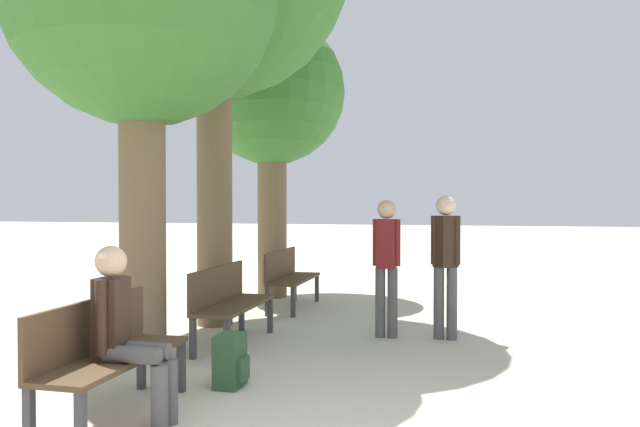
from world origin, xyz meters
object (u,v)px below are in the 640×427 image
at_px(bench_row_1, 228,299).
at_px(tree_row_2, 272,97).
at_px(bench_row_0, 105,348).
at_px(pedestrian_near, 386,259).
at_px(pedestrian_mid, 445,257).
at_px(backpack, 231,361).
at_px(bench_row_2, 288,274).
at_px(person_seated, 126,329).

height_order(bench_row_1, tree_row_2, tree_row_2).
distance_m(bench_row_0, bench_row_1, 2.50).
xyz_separation_m(bench_row_1, pedestrian_near, (1.74, 0.79, 0.43)).
relative_size(tree_row_2, pedestrian_near, 2.88).
xyz_separation_m(bench_row_1, pedestrian_mid, (2.43, 0.85, 0.46)).
xyz_separation_m(pedestrian_near, pedestrian_mid, (0.70, 0.06, 0.03)).
relative_size(bench_row_1, backpack, 3.26).
relative_size(bench_row_1, pedestrian_mid, 0.89).
bearing_deg(tree_row_2, pedestrian_mid, -41.90).
height_order(bench_row_1, pedestrian_mid, pedestrian_mid).
bearing_deg(bench_row_0, bench_row_2, 90.00).
distance_m(person_seated, backpack, 1.22).
height_order(bench_row_1, bench_row_2, same).
bearing_deg(tree_row_2, bench_row_1, -80.49).
xyz_separation_m(bench_row_0, person_seated, (0.23, -0.09, 0.18)).
bearing_deg(pedestrian_mid, bench_row_2, 145.84).
relative_size(bench_row_2, tree_row_2, 0.32).
height_order(bench_row_2, pedestrian_mid, pedestrian_mid).
xyz_separation_m(bench_row_2, person_seated, (0.23, -5.09, 0.18)).
relative_size(bench_row_2, pedestrian_mid, 0.89).
bearing_deg(backpack, pedestrian_mid, 53.19).
height_order(bench_row_2, person_seated, person_seated).
distance_m(bench_row_1, backpack, 1.70).
relative_size(bench_row_0, person_seated, 1.16).
height_order(pedestrian_near, pedestrian_mid, pedestrian_mid).
height_order(bench_row_0, tree_row_2, tree_row_2).
bearing_deg(tree_row_2, bench_row_0, -84.37).
height_order(bench_row_2, pedestrian_near, pedestrian_near).
relative_size(backpack, pedestrian_mid, 0.27).
bearing_deg(tree_row_2, backpack, -76.35).
bearing_deg(bench_row_1, bench_row_0, -90.00).
xyz_separation_m(bench_row_0, tree_row_2, (-0.60, 6.07, 2.92)).
height_order(bench_row_1, backpack, bench_row_1).
xyz_separation_m(tree_row_2, backpack, (1.24, -5.11, -3.22)).
distance_m(bench_row_2, pedestrian_near, 2.47).
xyz_separation_m(bench_row_1, person_seated, (0.23, -2.59, 0.18)).
distance_m(bench_row_0, bench_row_2, 5.00).
height_order(bench_row_1, pedestrian_near, pedestrian_near).
xyz_separation_m(person_seated, pedestrian_near, (1.50, 3.38, 0.25)).
bearing_deg(bench_row_0, pedestrian_near, 62.18).
xyz_separation_m(bench_row_0, bench_row_2, (0.00, 5.00, 0.00)).
relative_size(person_seated, pedestrian_mid, 0.77).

